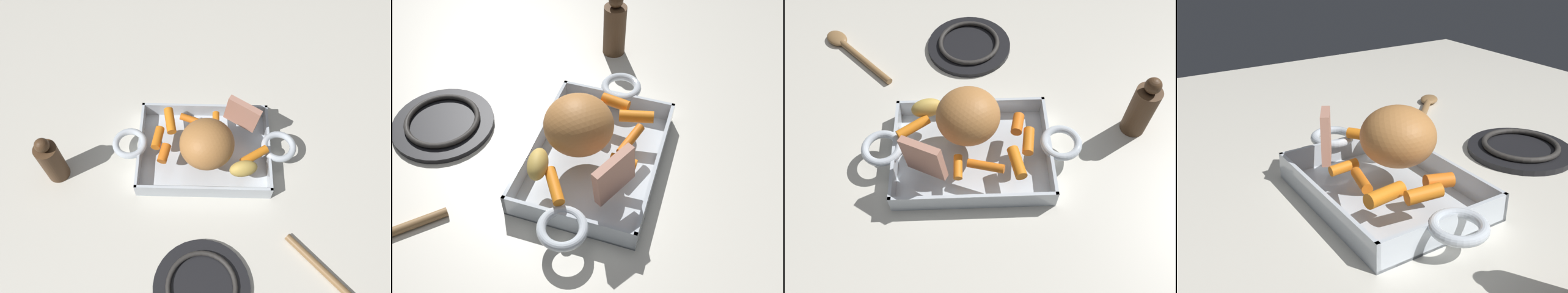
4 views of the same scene
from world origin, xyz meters
The scene contains 14 objects.
ground_plane centered at (0.00, 0.00, 0.00)m, with size 1.71×1.71×0.00m, color silver.
roasting_dish centered at (0.00, 0.00, 0.02)m, with size 0.41×0.22×0.05m.
pork_roast centered at (0.01, -0.03, 0.09)m, with size 0.12×0.12×0.09m, color #B7773E.
roast_slice_outer centered at (0.08, 0.05, 0.09)m, with size 0.01×0.08×0.08m, color tan.
baby_carrot_long centered at (0.11, -0.03, 0.06)m, with size 0.02×0.02×0.07m, color orange.
baby_carrot_short centered at (-0.08, 0.05, 0.06)m, with size 0.02×0.02×0.06m, color orange.
baby_carrot_northwest centered at (0.03, 0.06, 0.06)m, with size 0.02×0.02×0.04m, color orange.
baby_carrot_center_left centered at (-0.09, -0.03, 0.06)m, with size 0.02×0.02×0.04m, color orange.
baby_carrot_center_right centered at (-0.02, 0.05, 0.06)m, with size 0.02×0.02×0.07m, color orange.
baby_carrot_northeast centered at (-0.10, 0.01, 0.06)m, with size 0.02×0.02×0.05m, color orange.
potato_halved centered at (0.08, -0.07, 0.07)m, with size 0.06×0.03×0.04m, color gold.
stove_burner_rear centered at (0.00, -0.30, 0.01)m, with size 0.19×0.19×0.02m.
serving_spoon centered at (0.28, -0.30, 0.01)m, with size 0.18×0.18×0.02m.
pepper_mill centered at (-0.33, -0.06, 0.06)m, with size 0.05×0.05×0.14m.
Camera 1 is at (-0.01, -0.47, 0.86)m, focal length 38.40 mm.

